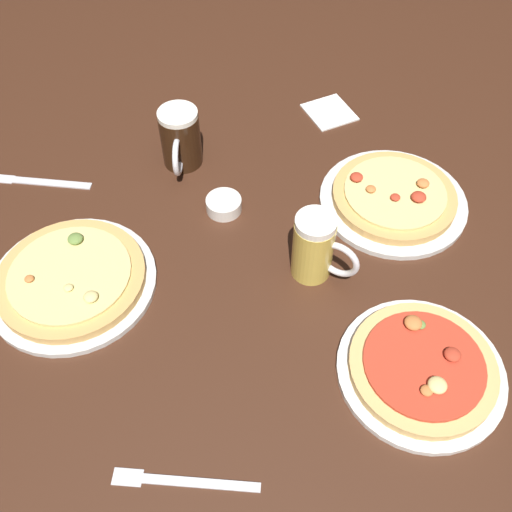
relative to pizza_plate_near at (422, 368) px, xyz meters
The scene contains 10 objects.
ground_plane 0.36m from the pizza_plate_near, 130.87° to the left, with size 2.40×2.40×0.03m, color #3D2114.
pizza_plate_near is the anchor object (origin of this frame).
pizza_plate_far 0.38m from the pizza_plate_near, 79.70° to the left, with size 0.30×0.30×0.05m.
pizza_plate_side 0.63m from the pizza_plate_near, 154.72° to the left, with size 0.30×0.30×0.05m.
beer_mug_dark 0.27m from the pizza_plate_near, 119.29° to the left, with size 0.11×0.10×0.14m.
beer_mug_amber 0.67m from the pizza_plate_near, 121.49° to the left, with size 0.08×0.14×0.13m.
ramekin_sauce 0.50m from the pizza_plate_near, 123.69° to the left, with size 0.07×0.07×0.03m, color silver.
napkin_folded 0.69m from the pizza_plate_near, 89.32° to the left, with size 0.10×0.11×0.01m, color white.
fork_left 0.42m from the pizza_plate_near, 163.85° to the right, with size 0.22×0.07×0.01m.
knife_right 0.86m from the pizza_plate_near, 140.05° to the left, with size 0.23×0.08×0.01m.
Camera 1 is at (-0.10, -0.66, 0.86)m, focal length 40.58 mm.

